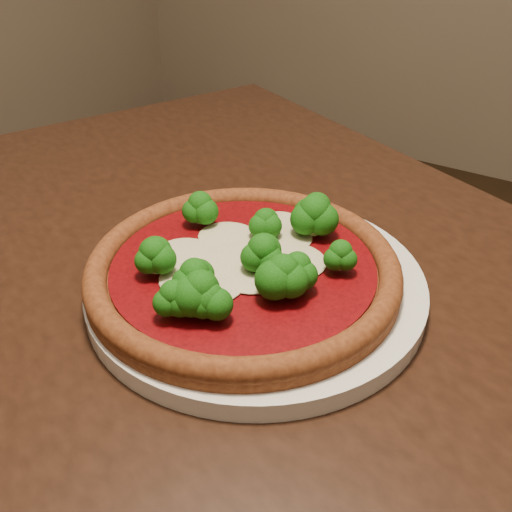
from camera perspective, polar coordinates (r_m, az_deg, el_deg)
The scene contains 3 objects.
dining_table at distance 0.57m, azimuth -0.38°, elevation -15.29°, with size 1.38×1.18×0.75m.
plate at distance 0.53m, azimuth 0.00°, elevation -2.76°, with size 0.31×0.31×0.02m, color silver.
pizza at distance 0.52m, azimuth -1.06°, elevation -0.75°, with size 0.29×0.29×0.06m.
Camera 1 is at (0.13, -0.41, 1.08)m, focal length 40.00 mm.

